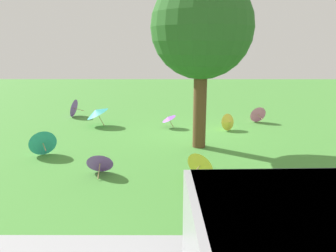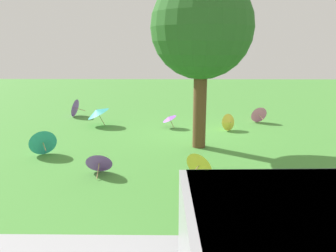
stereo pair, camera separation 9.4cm
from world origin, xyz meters
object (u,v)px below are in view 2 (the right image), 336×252
at_px(parasol_purple_2, 99,161).
at_px(parasol_teal_1, 42,141).
at_px(shade_tree, 202,29).
at_px(parasol_yellow_0, 229,122).
at_px(parasol_purple_0, 169,118).
at_px(parasol_pink_0, 258,114).
at_px(parasol_teal_0, 97,112).
at_px(parasol_yellow_1, 201,164).
at_px(parasol_purple_1, 74,108).

bearing_deg(parasol_purple_2, parasol_teal_1, -34.80).
height_order(shade_tree, parasol_yellow_0, shade_tree).
bearing_deg(parasol_purple_0, parasol_pink_0, -165.49).
bearing_deg(parasol_purple_2, shade_tree, -140.86).
relative_size(shade_tree, parasol_teal_0, 4.89).
bearing_deg(parasol_teal_0, parasol_yellow_1, 125.85).
height_order(parasol_yellow_1, parasol_purple_2, parasol_yellow_1).
bearing_deg(parasol_teal_0, parasol_pink_0, -174.13).
bearing_deg(parasol_yellow_1, parasol_teal_1, -20.24).
xyz_separation_m(parasol_yellow_0, parasol_purple_2, (3.97, 4.11, -0.01)).
bearing_deg(shade_tree, parasol_purple_0, -67.45).
relative_size(parasol_yellow_0, parasol_pink_0, 0.90).
distance_m(parasol_teal_0, parasol_pink_0, 6.61).
bearing_deg(shade_tree, parasol_teal_0, -34.37).
relative_size(shade_tree, parasol_yellow_0, 7.70).
distance_m(parasol_yellow_1, parasol_purple_2, 2.51).
bearing_deg(parasol_purple_2, parasol_yellow_0, -134.03).
relative_size(parasol_purple_1, parasol_yellow_1, 1.09).
relative_size(shade_tree, parasol_purple_2, 7.39).
relative_size(shade_tree, parasol_pink_0, 6.96).
bearing_deg(parasol_yellow_1, parasol_purple_0, -80.50).
height_order(parasol_purple_0, parasol_yellow_1, parasol_yellow_1).
relative_size(parasol_purple_0, parasol_pink_0, 0.86).
distance_m(shade_tree, parasol_purple_2, 4.74).
height_order(parasol_yellow_0, parasol_pink_0, parasol_pink_0).
height_order(parasol_purple_1, parasol_pink_0, parasol_purple_1).
bearing_deg(shade_tree, parasol_yellow_1, 86.07).
height_order(parasol_pink_0, parasol_teal_1, parasol_teal_1).
distance_m(shade_tree, parasol_yellow_0, 4.01).
height_order(parasol_yellow_0, parasol_purple_2, parasol_yellow_0).
bearing_deg(parasol_pink_0, parasol_purple_1, -7.17).
height_order(shade_tree, parasol_purple_2, shade_tree).
height_order(shade_tree, parasol_teal_0, shade_tree).
distance_m(parasol_yellow_0, parasol_pink_0, 1.98).
height_order(parasol_purple_0, parasol_purple_1, parasol_purple_1).
height_order(parasol_teal_1, parasol_purple_2, parasol_teal_1).
xyz_separation_m(parasol_pink_0, parasol_purple_2, (5.41, 5.46, -0.03)).
distance_m(parasol_yellow_0, parasol_teal_1, 6.55).
relative_size(parasol_purple_1, parasol_teal_0, 0.80).
relative_size(shade_tree, parasol_purple_1, 6.09).
distance_m(parasol_pink_0, parasol_teal_1, 8.44).
distance_m(parasol_purple_0, parasol_teal_1, 4.82).
bearing_deg(parasol_purple_1, parasol_teal_1, 97.26).
xyz_separation_m(parasol_yellow_1, parasol_pink_0, (-2.92, -5.73, -0.01)).
relative_size(parasol_teal_0, parasol_yellow_1, 1.36).
distance_m(parasol_purple_0, parasol_pink_0, 3.84).
bearing_deg(parasol_yellow_0, parasol_yellow_1, 71.41).
height_order(parasol_teal_0, parasol_pink_0, parasol_teal_0).
xyz_separation_m(parasol_purple_0, parasol_yellow_1, (-0.80, 4.77, -0.04)).
xyz_separation_m(parasol_yellow_1, parasol_purple_2, (2.50, -0.28, -0.04)).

